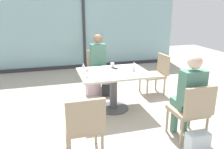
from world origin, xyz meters
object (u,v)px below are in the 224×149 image
object	(u,v)px
cell_phone_on_table	(115,68)
wine_glass_0	(134,69)
wine_glass_2	(134,64)
handbag_2	(93,88)
wine_glass_3	(87,69)
chair_near_window	(98,66)
chair_far_right	(157,72)
coffee_cup	(112,65)
person_near_window	(99,59)
handbag_0	(109,89)
wine_glass_1	(83,66)
chair_front_right	(192,109)
chair_front_left	(84,124)
dining_table_main	(114,81)
handbag_1	(197,142)
person_front_right	(189,92)

from	to	relation	value
cell_phone_on_table	wine_glass_0	bearing A→B (deg)	-97.05
wine_glass_2	handbag_2	world-z (taller)	wine_glass_2
wine_glass_3	cell_phone_on_table	distance (m)	0.72
chair_near_window	cell_phone_on_table	world-z (taller)	chair_near_window
chair_far_right	coffee_cup	bearing A→B (deg)	-168.72
wine_glass_3	person_near_window	bearing A→B (deg)	69.75
chair_near_window	wine_glass_0	bearing A→B (deg)	-81.87
handbag_0	wine_glass_1	bearing A→B (deg)	-122.79
coffee_cup	wine_glass_2	bearing A→B (deg)	-52.12
coffee_cup	person_near_window	bearing A→B (deg)	94.26
wine_glass_2	chair_front_right	bearing A→B (deg)	-72.25
chair_near_window	chair_far_right	distance (m)	1.38
chair_far_right	wine_glass_3	bearing A→B (deg)	-156.95
chair_far_right	wine_glass_3	size ratio (longest dim) A/B	4.70
chair_front_left	wine_glass_0	size ratio (longest dim) A/B	4.70
chair_far_right	wine_glass_1	bearing A→B (deg)	-165.52
wine_glass_3	handbag_2	size ratio (longest dim) A/B	0.62
dining_table_main	handbag_2	distance (m)	0.95
chair_far_right	handbag_0	bearing A→B (deg)	171.65
chair_near_window	chair_front_left	bearing A→B (deg)	-106.14
wine_glass_1	handbag_1	bearing A→B (deg)	-53.78
chair_near_window	wine_glass_2	bearing A→B (deg)	-75.33
wine_glass_1	wine_glass_2	xyz separation A→B (m)	(0.89, -0.16, 0.00)
wine_glass_2	cell_phone_on_table	world-z (taller)	wine_glass_2
chair_far_right	person_front_right	distance (m)	1.78
chair_near_window	wine_glass_1	bearing A→B (deg)	-113.44
wine_glass_0	person_near_window	bearing A→B (deg)	98.69
wine_glass_2	handbag_1	bearing A→B (deg)	-77.56
chair_front_left	handbag_0	xyz separation A→B (m)	(0.85, 1.99, -0.36)
wine_glass_3	chair_front_left	bearing A→B (deg)	-102.42
handbag_0	handbag_2	distance (m)	0.35
chair_front_right	handbag_0	world-z (taller)	chair_front_right
chair_front_left	handbag_0	world-z (taller)	chair_front_left
chair_far_right	coffee_cup	world-z (taller)	chair_far_right
wine_glass_2	handbag_0	world-z (taller)	wine_glass_2
chair_front_left	wine_glass_1	size ratio (longest dim) A/B	4.70
chair_front_right	chair_front_left	world-z (taller)	same
chair_far_right	wine_glass_0	world-z (taller)	wine_glass_0
person_near_window	wine_glass_1	size ratio (longest dim) A/B	6.81
coffee_cup	chair_far_right	bearing A→B (deg)	11.28
dining_table_main	chair_far_right	xyz separation A→B (m)	(1.13, 0.52, -0.05)
cell_phone_on_table	chair_far_right	bearing A→B (deg)	-4.96
person_front_right	chair_far_right	bearing A→B (deg)	77.72
wine_glass_1	handbag_0	xyz separation A→B (m)	(0.62, 0.58, -0.72)
person_front_right	handbag_0	xyz separation A→B (m)	(-0.67, 1.88, -0.56)
chair_far_right	wine_glass_1	world-z (taller)	wine_glass_1
person_near_window	person_front_right	world-z (taller)	same
handbag_1	chair_front_right	bearing A→B (deg)	76.95
chair_far_right	wine_glass_1	size ratio (longest dim) A/B	4.70
chair_front_left	wine_glass_1	world-z (taller)	wine_glass_1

